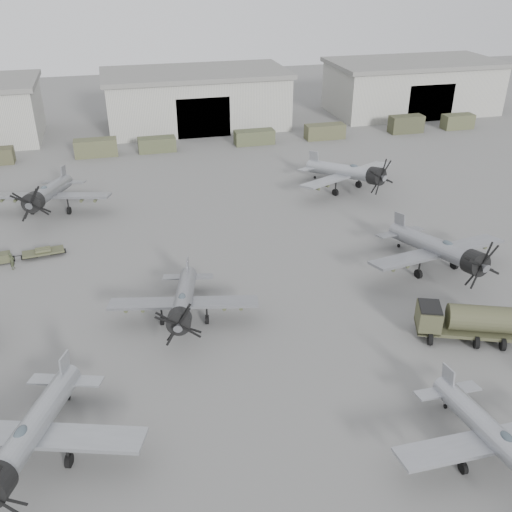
{
  "coord_description": "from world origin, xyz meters",
  "views": [
    {
      "loc": [
        -13.38,
        -29.7,
        25.45
      ],
      "look_at": [
        -2.92,
        11.52,
        2.5
      ],
      "focal_mm": 40.0,
      "sensor_mm": 36.0,
      "label": 1
    }
  ],
  "objects_px": {
    "aircraft_near_0": "(28,436)",
    "ground_crew": "(12,261)",
    "aircraft_mid_2": "(441,250)",
    "aircraft_mid_1": "(183,302)",
    "aircraft_near_1": "(498,440)",
    "aircraft_far_0": "(47,194)",
    "aircraft_far_1": "(349,172)",
    "tug_trailer": "(17,256)",
    "fuel_tanker": "(466,320)"
  },
  "relations": [
    {
      "from": "aircraft_near_0",
      "to": "ground_crew",
      "type": "xyz_separation_m",
      "value": [
        -3.8,
        23.9,
        -1.46
      ]
    },
    {
      "from": "aircraft_mid_2",
      "to": "aircraft_mid_1",
      "type": "bearing_deg",
      "value": 175.71
    },
    {
      "from": "aircraft_near_1",
      "to": "aircraft_far_0",
      "type": "xyz_separation_m",
      "value": [
        -25.87,
        42.06,
        0.34
      ]
    },
    {
      "from": "aircraft_mid_1",
      "to": "ground_crew",
      "type": "xyz_separation_m",
      "value": [
        -13.77,
        12.38,
        -1.25
      ]
    },
    {
      "from": "aircraft_near_0",
      "to": "aircraft_far_1",
      "type": "relative_size",
      "value": 0.97
    },
    {
      "from": "aircraft_mid_1",
      "to": "ground_crew",
      "type": "relative_size",
      "value": 6.98
    },
    {
      "from": "aircraft_mid_1",
      "to": "aircraft_mid_2",
      "type": "xyz_separation_m",
      "value": [
        22.85,
        2.21,
        0.33
      ]
    },
    {
      "from": "aircraft_mid_2",
      "to": "tug_trailer",
      "type": "distance_m",
      "value": 38.36
    },
    {
      "from": "aircraft_near_0",
      "to": "aircraft_far_1",
      "type": "distance_m",
      "value": 46.99
    },
    {
      "from": "aircraft_mid_1",
      "to": "fuel_tanker",
      "type": "distance_m",
      "value": 20.88
    },
    {
      "from": "aircraft_near_0",
      "to": "fuel_tanker",
      "type": "bearing_deg",
      "value": 26.83
    },
    {
      "from": "aircraft_near_0",
      "to": "ground_crew",
      "type": "bearing_deg",
      "value": 116.73
    },
    {
      "from": "aircraft_near_1",
      "to": "tug_trailer",
      "type": "bearing_deg",
      "value": 131.51
    },
    {
      "from": "aircraft_far_0",
      "to": "fuel_tanker",
      "type": "bearing_deg",
      "value": -30.55
    },
    {
      "from": "aircraft_mid_1",
      "to": "aircraft_far_1",
      "type": "height_order",
      "value": "aircraft_far_1"
    },
    {
      "from": "aircraft_far_1",
      "to": "aircraft_mid_1",
      "type": "bearing_deg",
      "value": -159.9
    },
    {
      "from": "aircraft_near_1",
      "to": "fuel_tanker",
      "type": "distance_m",
      "value": 12.29
    },
    {
      "from": "aircraft_near_1",
      "to": "fuel_tanker",
      "type": "height_order",
      "value": "aircraft_near_1"
    },
    {
      "from": "aircraft_far_0",
      "to": "fuel_tanker",
      "type": "distance_m",
      "value": 43.8
    },
    {
      "from": "aircraft_mid_2",
      "to": "aircraft_far_1",
      "type": "distance_m",
      "value": 20.12
    },
    {
      "from": "fuel_tanker",
      "to": "ground_crew",
      "type": "relative_size",
      "value": 4.55
    },
    {
      "from": "aircraft_near_0",
      "to": "aircraft_mid_1",
      "type": "distance_m",
      "value": 15.24
    },
    {
      "from": "aircraft_far_0",
      "to": "aircraft_far_1",
      "type": "relative_size",
      "value": 1.02
    },
    {
      "from": "aircraft_mid_1",
      "to": "ground_crew",
      "type": "bearing_deg",
      "value": 150.04
    },
    {
      "from": "aircraft_near_1",
      "to": "aircraft_mid_1",
      "type": "bearing_deg",
      "value": 129.26
    },
    {
      "from": "aircraft_far_0",
      "to": "tug_trailer",
      "type": "distance_m",
      "value": 10.59
    },
    {
      "from": "aircraft_near_1",
      "to": "tug_trailer",
      "type": "height_order",
      "value": "aircraft_near_1"
    },
    {
      "from": "aircraft_mid_2",
      "to": "fuel_tanker",
      "type": "xyz_separation_m",
      "value": [
        -3.09,
        -8.95,
        -0.83
      ]
    },
    {
      "from": "aircraft_far_0",
      "to": "aircraft_far_1",
      "type": "xyz_separation_m",
      "value": [
        33.87,
        -1.83,
        0.02
      ]
    },
    {
      "from": "tug_trailer",
      "to": "aircraft_mid_2",
      "type": "bearing_deg",
      "value": -25.09
    },
    {
      "from": "aircraft_near_1",
      "to": "tug_trailer",
      "type": "xyz_separation_m",
      "value": [
        -28.21,
        31.91,
        -1.57
      ]
    },
    {
      "from": "aircraft_mid_2",
      "to": "ground_crew",
      "type": "bearing_deg",
      "value": 154.66
    },
    {
      "from": "aircraft_near_1",
      "to": "aircraft_far_1",
      "type": "relative_size",
      "value": 0.87
    },
    {
      "from": "aircraft_near_1",
      "to": "aircraft_mid_1",
      "type": "height_order",
      "value": "aircraft_mid_1"
    },
    {
      "from": "aircraft_near_0",
      "to": "aircraft_near_1",
      "type": "xyz_separation_m",
      "value": [
        24.59,
        -6.38,
        -0.22
      ]
    },
    {
      "from": "aircraft_near_0",
      "to": "aircraft_near_1",
      "type": "relative_size",
      "value": 1.11
    },
    {
      "from": "aircraft_mid_2",
      "to": "tug_trailer",
      "type": "bearing_deg",
      "value": 152.23
    },
    {
      "from": "tug_trailer",
      "to": "ground_crew",
      "type": "distance_m",
      "value": 1.68
    },
    {
      "from": "aircraft_near_1",
      "to": "aircraft_far_1",
      "type": "bearing_deg",
      "value": 78.78
    },
    {
      "from": "aircraft_far_0",
      "to": "tug_trailer",
      "type": "xyz_separation_m",
      "value": [
        -2.34,
        -10.14,
        -1.91
      ]
    },
    {
      "from": "aircraft_far_1",
      "to": "fuel_tanker",
      "type": "height_order",
      "value": "aircraft_far_1"
    },
    {
      "from": "aircraft_far_1",
      "to": "tug_trailer",
      "type": "height_order",
      "value": "aircraft_far_1"
    },
    {
      "from": "aircraft_far_0",
      "to": "fuel_tanker",
      "type": "height_order",
      "value": "aircraft_far_0"
    },
    {
      "from": "tug_trailer",
      "to": "ground_crew",
      "type": "height_order",
      "value": "ground_crew"
    },
    {
      "from": "aircraft_mid_1",
      "to": "aircraft_far_0",
      "type": "height_order",
      "value": "aircraft_far_0"
    },
    {
      "from": "fuel_tanker",
      "to": "tug_trailer",
      "type": "xyz_separation_m",
      "value": [
        -33.36,
        20.76,
        -1.09
      ]
    },
    {
      "from": "aircraft_mid_2",
      "to": "fuel_tanker",
      "type": "relative_size",
      "value": 1.78
    },
    {
      "from": "aircraft_far_0",
      "to": "ground_crew",
      "type": "xyz_separation_m",
      "value": [
        -2.51,
        -11.78,
        -1.58
      ]
    },
    {
      "from": "fuel_tanker",
      "to": "tug_trailer",
      "type": "distance_m",
      "value": 39.31
    },
    {
      "from": "aircraft_near_1",
      "to": "aircraft_mid_1",
      "type": "distance_m",
      "value": 23.1
    }
  ]
}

